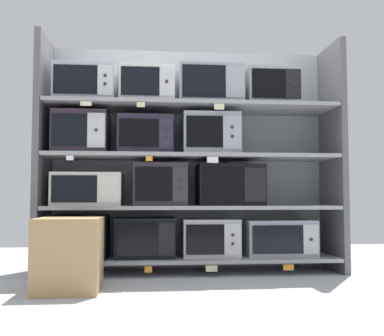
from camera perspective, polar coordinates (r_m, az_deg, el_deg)
ground at (r=2.83m, az=1.90°, el=-16.27°), size 6.34×6.00×0.02m
back_panel at (r=4.05m, az=-0.35°, el=1.23°), size 2.54×0.04×1.91m
upright_left at (r=3.86m, az=-18.09°, el=1.65°), size 0.05×0.51×1.91m
upright_right at (r=4.06m, az=17.14°, el=1.37°), size 0.05×0.51×1.91m
shelf_0 at (r=3.79m, az=0.00°, el=-11.19°), size 2.34×0.51×0.03m
microwave_0 at (r=3.80m, az=-13.75°, el=-8.30°), size 0.43×0.42×0.34m
microwave_1 at (r=3.75m, az=-5.85°, el=-8.58°), size 0.48×0.36×0.32m
microwave_2 at (r=3.79m, az=2.29°, el=-8.66°), size 0.46×0.35×0.30m
microwave_3 at (r=3.90m, az=10.82°, el=-8.52°), size 0.57×0.35×0.29m
price_tag_0 at (r=3.57m, az=-13.94°, el=-12.28°), size 0.08×0.00×0.05m
price_tag_1 at (r=3.53m, az=-5.46°, el=-12.47°), size 0.06×0.00×0.05m
price_tag_2 at (r=3.56m, az=2.46°, el=-12.40°), size 0.09×0.00×0.05m
price_tag_3 at (r=3.68m, az=11.94°, el=-12.01°), size 0.08×0.00×0.05m
shelf_1 at (r=3.76m, az=0.00°, el=-4.91°), size 2.34×0.51×0.03m
microwave_4 at (r=3.77m, az=-12.82°, el=-2.60°), size 0.54×0.38×0.26m
microwave_5 at (r=3.74m, az=-4.00°, el=-2.09°), size 0.43×0.42×0.34m
microwave_6 at (r=3.80m, az=4.67°, el=-2.14°), size 0.53×0.42×0.33m
shelf_2 at (r=3.77m, az=0.00°, el=1.40°), size 2.34×0.51×0.03m
microwave_7 at (r=3.82m, az=-13.59°, el=4.21°), size 0.43×0.40×0.34m
microwave_8 at (r=3.77m, az=-5.80°, el=3.99°), size 0.44×0.39×0.31m
microwave_9 at (r=3.81m, az=2.24°, el=4.12°), size 0.46×0.42×0.33m
price_tag_4 at (r=3.55m, az=-14.97°, el=1.23°), size 0.05×0.00×0.04m
price_tag_5 at (r=3.50m, az=-5.36°, el=1.18°), size 0.05×0.00×0.04m
price_tag_6 at (r=3.53m, az=2.60°, el=1.04°), size 0.09×0.00×0.05m
shelf_3 at (r=3.83m, az=0.00°, el=7.59°), size 2.34×0.51×0.03m
microwave_10 at (r=3.89m, az=-13.09°, el=10.03°), size 0.48×0.38×0.30m
microwave_11 at (r=3.85m, az=-5.61°, el=9.95°), size 0.44×0.44×0.28m
microwave_12 at (r=3.88m, az=2.22°, el=10.09°), size 0.53×0.38×0.32m
microwave_13 at (r=3.98m, az=9.74°, el=9.71°), size 0.43×0.37×0.31m
price_tag_7 at (r=3.59m, az=-13.08°, el=7.84°), size 0.08×0.00×0.04m
price_tag_8 at (r=3.56m, az=-6.40°, el=7.86°), size 0.06×0.00×0.04m
price_tag_9 at (r=3.59m, az=3.41°, el=7.65°), size 0.08×0.00×0.05m
shipping_carton at (r=3.13m, az=-15.11°, el=-10.35°), size 0.41×0.41×0.48m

